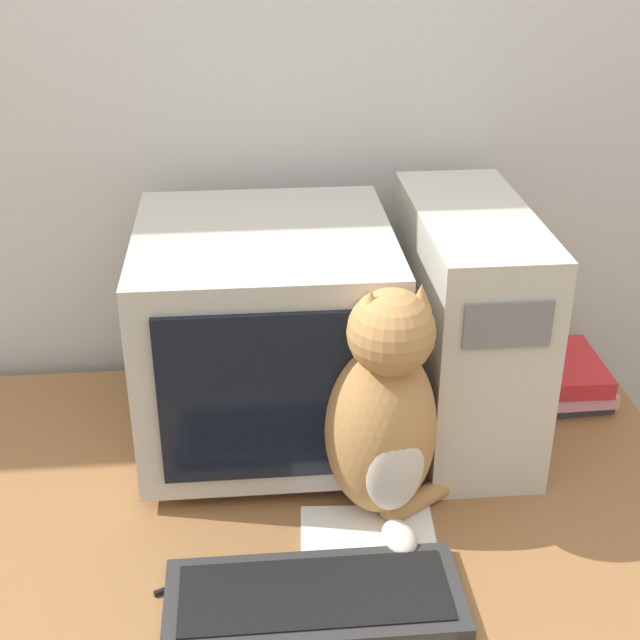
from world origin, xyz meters
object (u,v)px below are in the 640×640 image
at_px(cat, 384,417).
at_px(book_stack, 562,377).
at_px(computer_tower, 466,323).
at_px(pen, 205,576).
at_px(crt_monitor, 266,335).
at_px(keyboard, 314,598).

relative_size(cat, book_stack, 2.06).
relative_size(computer_tower, pen, 3.10).
bearing_deg(book_stack, computer_tower, -160.35).
xyz_separation_m(crt_monitor, cat, (0.17, -0.23, -0.03)).
bearing_deg(computer_tower, book_stack, 19.65).
bearing_deg(cat, crt_monitor, 116.40).
distance_m(crt_monitor, keyboard, 0.48).
relative_size(crt_monitor, computer_tower, 0.97).
height_order(crt_monitor, cat, cat).
distance_m(keyboard, cat, 0.29).
height_order(keyboard, pen, keyboard).
height_order(computer_tower, keyboard, computer_tower).
xyz_separation_m(computer_tower, cat, (-0.18, -0.24, -0.03)).
xyz_separation_m(computer_tower, book_stack, (0.22, 0.08, -0.17)).
bearing_deg(cat, pen, -164.22).
height_order(computer_tower, cat, computer_tower).
distance_m(crt_monitor, pen, 0.43).
bearing_deg(crt_monitor, pen, -106.41).
bearing_deg(cat, book_stack, 28.14).
bearing_deg(book_stack, crt_monitor, -171.73).
bearing_deg(crt_monitor, book_stack, 8.27).
bearing_deg(crt_monitor, computer_tower, 0.69).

